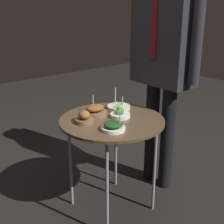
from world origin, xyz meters
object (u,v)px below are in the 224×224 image
at_px(serving_cart, 112,126).
at_px(bowl_roast_mid_left, 84,118).
at_px(waiter_figure, 164,52).
at_px(bowl_roast_back_right, 95,111).
at_px(bowl_broccoli_front_left, 120,114).
at_px(bowl_spinach_far_rim, 113,126).
at_px(bowl_asparagus_back_left, 119,107).

relative_size(serving_cart, bowl_roast_mid_left, 5.76).
distance_m(serving_cart, waiter_figure, 0.67).
bearing_deg(waiter_figure, bowl_roast_mid_left, -92.60).
distance_m(bowl_roast_back_right, waiter_figure, 0.66).
height_order(serving_cart, bowl_roast_mid_left, bowl_roast_mid_left).
relative_size(bowl_broccoli_front_left, bowl_spinach_far_rim, 0.90).
relative_size(bowl_spinach_far_rim, waiter_figure, 0.09).
height_order(serving_cart, bowl_broccoli_front_left, bowl_broccoli_front_left).
relative_size(serving_cart, bowl_spinach_far_rim, 4.70).
xyz_separation_m(serving_cart, bowl_spinach_far_rim, (0.15, -0.11, 0.07)).
height_order(serving_cart, bowl_spinach_far_rim, bowl_spinach_far_rim).
xyz_separation_m(bowl_broccoli_front_left, bowl_spinach_far_rim, (0.14, -0.18, 0.00)).
bearing_deg(bowl_spinach_far_rim, bowl_roast_back_right, 165.56).
relative_size(serving_cart, bowl_asparagus_back_left, 4.19).
bearing_deg(bowl_roast_back_right, bowl_broccoli_front_left, 36.34).
bearing_deg(bowl_spinach_far_rim, bowl_broccoli_front_left, 128.86).
relative_size(bowl_asparagus_back_left, bowl_roast_back_right, 1.00).
relative_size(bowl_roast_mid_left, bowl_broccoli_front_left, 0.90).
distance_m(bowl_roast_back_right, bowl_spinach_far_rim, 0.29).
distance_m(bowl_roast_mid_left, bowl_broccoli_front_left, 0.25).
height_order(bowl_broccoli_front_left, waiter_figure, waiter_figure).
bearing_deg(bowl_spinach_far_rim, waiter_figure, 106.12).
relative_size(bowl_asparagus_back_left, waiter_figure, 0.10).
relative_size(serving_cart, bowl_roast_back_right, 4.20).
bearing_deg(serving_cart, bowl_broccoli_front_left, 84.24).
relative_size(bowl_broccoli_front_left, waiter_figure, 0.08).
relative_size(bowl_roast_back_right, waiter_figure, 0.10).
bearing_deg(bowl_broccoli_front_left, waiter_figure, 94.82).
xyz_separation_m(bowl_roast_mid_left, bowl_broccoli_front_left, (0.07, 0.24, -0.01)).
bearing_deg(bowl_spinach_far_rim, bowl_roast_mid_left, -162.44).
relative_size(bowl_roast_mid_left, bowl_asparagus_back_left, 0.73).
height_order(bowl_roast_mid_left, bowl_roast_back_right, bowl_roast_back_right).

